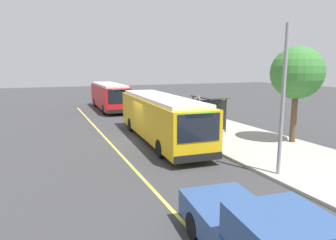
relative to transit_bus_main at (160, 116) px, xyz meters
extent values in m
plane|color=#38383A|center=(-0.80, -1.01, -1.62)|extent=(120.00, 120.00, 0.00)
cube|color=#A8A399|center=(-0.80, 4.99, -1.54)|extent=(44.00, 6.40, 0.15)
cube|color=#E0D64C|center=(-0.80, -3.21, -1.61)|extent=(36.00, 0.14, 0.01)
cube|color=gold|center=(-0.02, -0.01, -0.07)|extent=(11.92, 3.23, 2.40)
cube|color=silver|center=(-0.02, -0.01, 1.23)|extent=(10.96, 2.92, 0.20)
cube|color=black|center=(5.88, -0.35, 0.36)|extent=(0.17, 2.17, 1.34)
cube|color=black|center=(0.06, 1.28, 0.22)|extent=(10.36, 0.64, 1.06)
cube|color=black|center=(0.06, 1.28, -1.05)|extent=(11.18, 0.68, 0.28)
cube|color=#26D83F|center=(5.89, -0.35, 0.95)|extent=(0.11, 1.40, 0.24)
cube|color=black|center=(5.90, -0.35, -1.09)|extent=(0.22, 2.50, 0.36)
cylinder|color=black|center=(3.70, 0.93, -1.12)|extent=(1.01, 0.34, 1.00)
cylinder|color=black|center=(3.57, -1.37, -1.12)|extent=(1.01, 0.34, 1.00)
cylinder|color=black|center=(-3.48, 1.35, -1.12)|extent=(1.01, 0.34, 1.00)
cylinder|color=black|center=(-3.61, -0.96, -1.12)|extent=(1.01, 0.34, 1.00)
cube|color=red|center=(-16.04, 0.03, -0.07)|extent=(11.08, 2.86, 2.40)
cube|color=silver|center=(-16.04, 0.03, 1.23)|extent=(10.19, 2.58, 0.20)
cube|color=black|center=(-10.52, -0.13, 0.36)|extent=(0.10, 2.17, 1.34)
cube|color=black|center=(-16.00, 1.32, 0.22)|extent=(9.68, 0.31, 1.06)
cube|color=white|center=(-16.00, 1.32, -1.05)|extent=(10.45, 0.32, 0.28)
cube|color=#26D83F|center=(-10.51, -0.13, 0.95)|extent=(0.07, 1.40, 0.24)
cube|color=black|center=(-10.50, -0.13, -1.09)|extent=(0.15, 2.50, 0.36)
cylinder|color=black|center=(-12.59, 1.09, -1.12)|extent=(1.01, 0.31, 1.00)
cylinder|color=black|center=(-12.66, -1.22, -1.12)|extent=(1.01, 0.31, 1.00)
cylinder|color=black|center=(-19.30, 1.28, -1.12)|extent=(1.01, 0.31, 1.00)
cylinder|color=black|center=(-19.37, -1.03, -1.12)|extent=(1.01, 0.31, 1.00)
cube|color=#2D4C84|center=(13.68, -2.70, -0.17)|extent=(2.09, 2.10, 0.80)
cylinder|color=black|center=(11.23, -1.52, -1.24)|extent=(0.78, 0.32, 0.76)
cylinder|color=black|center=(11.04, -3.31, -1.24)|extent=(0.78, 0.32, 0.76)
cylinder|color=#333338|center=(-0.02, 5.10, -0.27)|extent=(0.10, 0.10, 2.40)
cylinder|color=#333338|center=(-0.02, 3.80, -0.27)|extent=(0.10, 0.10, 2.40)
cylinder|color=#333338|center=(-2.62, 5.10, -0.27)|extent=(0.10, 0.10, 2.40)
cylinder|color=#333338|center=(-2.62, 3.80, -0.27)|extent=(0.10, 0.10, 2.40)
cube|color=#333338|center=(-1.32, 4.45, 0.97)|extent=(2.90, 1.60, 0.08)
cube|color=#4C606B|center=(-1.32, 5.10, -0.27)|extent=(2.47, 0.04, 2.16)
cube|color=navy|center=(-2.62, 4.45, -0.32)|extent=(0.06, 1.11, 1.82)
cube|color=brown|center=(-1.27, 4.54, -1.02)|extent=(1.60, 0.44, 0.06)
cube|color=brown|center=(-1.27, 4.78, -0.74)|extent=(1.60, 0.05, 0.44)
cube|color=#333338|center=(-1.99, 4.54, -1.24)|extent=(0.08, 0.40, 0.45)
cube|color=#333338|center=(-0.55, 4.54, -1.24)|extent=(0.08, 0.40, 0.45)
cylinder|color=#333338|center=(0.62, 2.49, -0.07)|extent=(0.07, 0.07, 2.80)
cube|color=white|center=(0.62, 2.47, 1.03)|extent=(0.44, 0.03, 0.56)
cube|color=red|center=(0.62, 2.46, 1.03)|extent=(0.40, 0.01, 0.16)
cylinder|color=#282D47|center=(-2.42, 3.55, -1.04)|extent=(0.14, 0.14, 0.85)
cylinder|color=#282D47|center=(-2.42, 3.37, -1.04)|extent=(0.14, 0.14, 0.85)
cube|color=#265999|center=(-2.42, 3.46, -0.31)|extent=(0.24, 0.40, 0.62)
sphere|color=tan|center=(-2.42, 3.46, 0.11)|extent=(0.22, 0.22, 0.22)
cylinder|color=brown|center=(4.10, 7.33, 0.09)|extent=(0.36, 0.36, 3.11)
sphere|color=#387A33|center=(4.10, 7.33, 2.83)|extent=(3.17, 3.17, 3.17)
cylinder|color=gray|center=(8.24, 2.34, 1.73)|extent=(0.16, 0.16, 6.40)
camera|label=1|loc=(17.86, -7.00, 3.15)|focal=31.84mm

